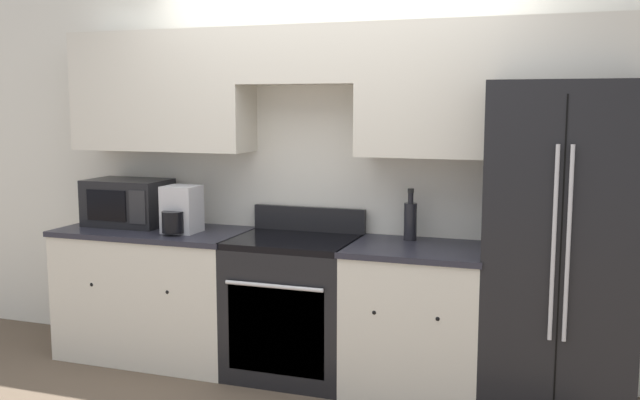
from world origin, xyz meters
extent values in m
plane|color=brown|center=(0.00, 0.00, 0.00)|extent=(12.00, 12.00, 0.00)
cube|color=silver|center=(0.00, 0.66, 1.30)|extent=(8.00, 0.06, 2.60)
cube|color=beige|center=(-1.18, 0.46, 1.79)|extent=(1.25, 0.33, 0.79)
cube|color=beige|center=(-0.17, 0.46, 2.01)|extent=(0.77, 0.33, 0.36)
cube|color=beige|center=(1.01, 0.46, 1.79)|extent=(1.60, 0.33, 0.79)
cube|color=beige|center=(-1.18, 0.31, 0.42)|extent=(1.25, 0.62, 0.85)
cube|color=#23232D|center=(-1.18, 0.31, 0.86)|extent=(1.27, 0.64, 0.03)
sphere|color=black|center=(-1.46, 0.00, 0.55)|extent=(0.03, 0.03, 0.03)
sphere|color=black|center=(-0.90, 0.00, 0.55)|extent=(0.03, 0.03, 0.03)
cube|color=beige|center=(0.61, 0.31, 0.42)|extent=(0.80, 0.62, 0.85)
cube|color=#23232D|center=(0.61, 0.31, 0.86)|extent=(0.82, 0.64, 0.03)
sphere|color=black|center=(0.43, 0.00, 0.55)|extent=(0.03, 0.03, 0.03)
sphere|color=black|center=(0.79, 0.00, 0.55)|extent=(0.03, 0.03, 0.03)
cube|color=black|center=(-0.17, 0.31, 0.42)|extent=(0.77, 0.62, 0.84)
cube|color=black|center=(-0.17, 0.01, 0.38)|extent=(0.62, 0.01, 0.54)
cube|color=black|center=(-0.17, 0.31, 0.86)|extent=(0.77, 0.62, 0.04)
cube|color=black|center=(-0.17, 0.59, 0.96)|extent=(0.77, 0.04, 0.16)
cylinder|color=silver|center=(-0.17, -0.02, 0.66)|extent=(0.62, 0.02, 0.02)
cube|color=black|center=(1.41, 0.35, 0.92)|extent=(0.80, 0.71, 1.84)
cube|color=black|center=(1.41, 0.00, 0.92)|extent=(0.01, 0.01, 1.69)
cylinder|color=#B7B7BC|center=(1.37, -0.02, 1.01)|extent=(0.02, 0.02, 1.01)
cylinder|color=#B7B7BC|center=(1.44, -0.02, 1.01)|extent=(0.02, 0.02, 1.01)
cube|color=black|center=(-1.43, 0.39, 1.04)|extent=(0.55, 0.35, 0.32)
cube|color=black|center=(-1.48, 0.21, 1.04)|extent=(0.30, 0.01, 0.21)
cube|color=#262628|center=(-1.24, 0.21, 1.04)|extent=(0.12, 0.01, 0.22)
cylinder|color=black|center=(0.52, 0.50, 1.00)|extent=(0.08, 0.08, 0.23)
cylinder|color=black|center=(0.52, 0.50, 1.14)|extent=(0.03, 0.03, 0.06)
cylinder|color=black|center=(0.52, 0.50, 1.19)|extent=(0.04, 0.04, 0.03)
cube|color=#B7B7BC|center=(-0.94, 0.27, 1.03)|extent=(0.22, 0.20, 0.31)
cylinder|color=black|center=(-0.94, 0.16, 0.97)|extent=(0.14, 0.14, 0.14)
camera|label=1|loc=(1.42, -3.76, 1.72)|focal=40.00mm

